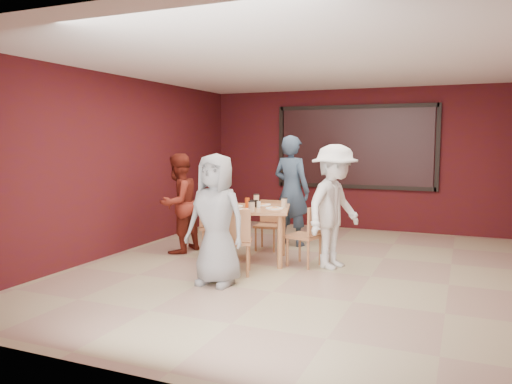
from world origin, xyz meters
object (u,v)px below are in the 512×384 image
at_px(chair_back, 269,222).
at_px(diner_right, 334,207).
at_px(chair_front, 235,238).
at_px(diner_back, 291,191).
at_px(diner_left, 178,203).
at_px(diner_front, 216,220).
at_px(dining_table, 254,214).
at_px(chair_right, 308,232).
at_px(chair_left, 215,224).

distance_m(chair_back, diner_right, 1.56).
relative_size(chair_front, diner_right, 0.52).
xyz_separation_m(diner_back, diner_left, (-1.47, -1.24, -0.14)).
bearing_deg(diner_front, diner_left, 138.54).
height_order(dining_table, chair_front, dining_table).
bearing_deg(diner_left, chair_back, 130.24).
bearing_deg(diner_left, diner_right, 98.03).
relative_size(chair_right, diner_left, 0.55).
bearing_deg(dining_table, chair_left, 175.30).
relative_size(diner_back, diner_right, 1.08).
xyz_separation_m(diner_front, diner_left, (-1.37, 1.35, -0.02)).
distance_m(chair_front, chair_right, 1.13).
bearing_deg(chair_left, dining_table, -4.70).
relative_size(chair_left, chair_right, 1.03).
bearing_deg(dining_table, chair_right, 0.53).
distance_m(dining_table, chair_back, 0.90).
distance_m(chair_left, chair_right, 1.52).
bearing_deg(chair_back, chair_right, -42.42).
height_order(dining_table, diner_right, diner_right).
bearing_deg(chair_front, diner_left, 147.60).
height_order(chair_back, diner_right, diner_right).
bearing_deg(chair_right, diner_left, 178.35).
height_order(chair_left, chair_right, chair_left).
xyz_separation_m(chair_front, diner_right, (1.11, 0.90, 0.36)).
bearing_deg(diner_left, diner_front, 53.45).
distance_m(diner_back, diner_left, 1.93).
bearing_deg(chair_back, diner_front, -86.57).
bearing_deg(diner_right, chair_back, 76.76).
distance_m(chair_right, diner_front, 1.55).
relative_size(dining_table, chair_left, 1.42).
bearing_deg(diner_back, diner_left, 55.31).
xyz_separation_m(chair_left, diner_back, (0.82, 1.25, 0.43)).
bearing_deg(diner_left, chair_front, 65.59).
bearing_deg(chair_front, chair_back, 95.64).
relative_size(chair_right, diner_front, 0.53).
bearing_deg(chair_right, chair_back, 137.58).
bearing_deg(chair_right, diner_front, -121.84).
xyz_separation_m(chair_front, chair_right, (0.76, 0.83, -0.02)).
height_order(chair_left, diner_front, diner_front).
bearing_deg(diner_left, chair_left, 96.75).
distance_m(diner_front, diner_right, 1.78).
bearing_deg(diner_front, diner_back, 90.91).
height_order(diner_front, diner_right, diner_right).
relative_size(chair_back, diner_back, 0.43).
xyz_separation_m(dining_table, chair_right, (0.83, 0.01, -0.21)).
xyz_separation_m(dining_table, diner_right, (1.19, 0.07, 0.17)).
relative_size(chair_front, diner_back, 0.48).
relative_size(dining_table, chair_right, 1.46).
height_order(chair_front, chair_left, chair_front).
xyz_separation_m(chair_left, chair_right, (1.52, -0.05, -0.01)).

